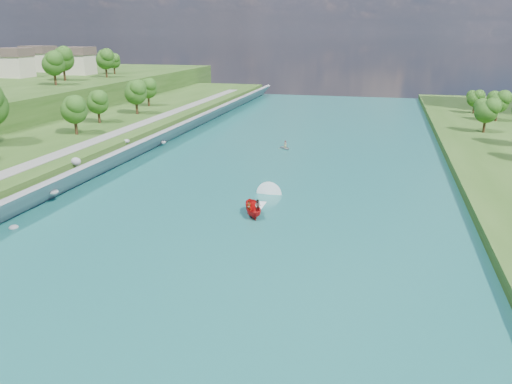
# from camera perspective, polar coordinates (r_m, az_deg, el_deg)

# --- Properties ---
(ground) EXTENTS (260.00, 260.00, 0.00)m
(ground) POSITION_cam_1_polar(r_m,az_deg,el_deg) (48.75, -6.64, -8.73)
(ground) COLOR #2D5119
(ground) RESTS_ON ground
(river_water) EXTENTS (55.00, 240.00, 0.10)m
(river_water) POSITION_cam_1_polar(r_m,az_deg,el_deg) (66.32, -0.56, -1.24)
(river_water) COLOR #175756
(river_water) RESTS_ON ground
(ridge_west) EXTENTS (60.00, 120.00, 9.00)m
(ridge_west) POSITION_cam_1_polar(r_m,az_deg,el_deg) (168.53, -22.02, 10.67)
(ridge_west) COLOR #2D5119
(ridge_west) RESTS_ON ground
(riprap_bank) EXTENTS (4.38, 236.00, 4.70)m
(riprap_bank) POSITION_cam_1_polar(r_m,az_deg,el_deg) (75.46, -20.14, 1.42)
(riprap_bank) COLOR slate
(riprap_bank) RESTS_ON ground
(riverside_path) EXTENTS (3.00, 200.00, 0.10)m
(riverside_path) POSITION_cam_1_polar(r_m,az_deg,el_deg) (79.76, -23.80, 3.12)
(riverside_path) COLOR gray
(riverside_path) RESTS_ON berm_west
(ridge_houses) EXTENTS (29.50, 29.50, 8.40)m
(ridge_houses) POSITION_cam_1_polar(r_m,az_deg,el_deg) (175.54, -23.08, 13.68)
(ridge_houses) COLOR beige
(ridge_houses) RESTS_ON ridge_west
(trees_ridge) EXTENTS (11.64, 40.95, 10.72)m
(trees_ridge) POSITION_cam_1_polar(r_m,az_deg,el_deg) (150.22, -19.56, 13.83)
(trees_ridge) COLOR #214F15
(trees_ridge) RESTS_ON ridge_west
(motorboat) EXTENTS (3.60, 19.21, 2.00)m
(motorboat) POSITION_cam_1_polar(r_m,az_deg,el_deg) (62.40, -0.06, -1.69)
(motorboat) COLOR #BB0E0F
(motorboat) RESTS_ON river_water
(raft) EXTENTS (3.22, 3.25, 1.63)m
(raft) POSITION_cam_1_polar(r_m,az_deg,el_deg) (97.20, 3.36, 5.15)
(raft) COLOR gray
(raft) RESTS_ON river_water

